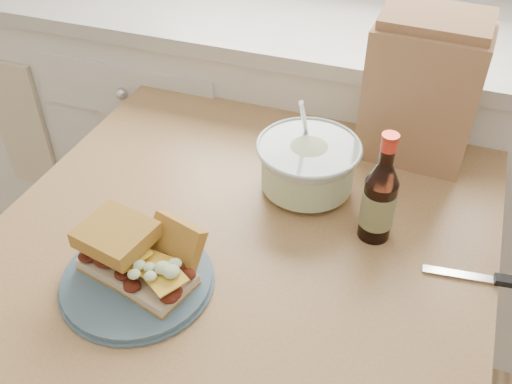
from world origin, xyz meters
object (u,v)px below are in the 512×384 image
(dining_table, at_px, (244,270))
(paper_bag, at_px, (421,94))
(coleslaw_bowl, at_px, (308,167))
(beer_bottle, at_px, (379,200))
(plate, at_px, (137,280))

(dining_table, xyz_separation_m, paper_bag, (0.27, 0.37, 0.27))
(coleslaw_bowl, distance_m, beer_bottle, 0.19)
(dining_table, relative_size, coleslaw_bowl, 4.48)
(plate, relative_size, beer_bottle, 1.14)
(dining_table, xyz_separation_m, coleslaw_bowl, (0.08, 0.16, 0.17))
(coleslaw_bowl, height_order, beer_bottle, beer_bottle)
(beer_bottle, height_order, paper_bag, paper_bag)
(beer_bottle, bearing_deg, paper_bag, 100.51)
(plate, bearing_deg, beer_bottle, 35.75)
(coleslaw_bowl, xyz_separation_m, paper_bag, (0.19, 0.21, 0.10))
(plate, height_order, beer_bottle, beer_bottle)
(plate, distance_m, paper_bag, 0.70)
(paper_bag, bearing_deg, beer_bottle, -91.97)
(plate, bearing_deg, dining_table, 56.55)
(dining_table, xyz_separation_m, plate, (-0.13, -0.19, 0.12))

